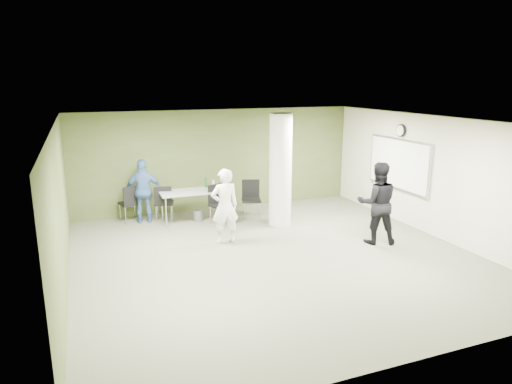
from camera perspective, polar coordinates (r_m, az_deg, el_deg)
name	(u,v)px	position (r m, az deg, el deg)	size (l,w,h in m)	color
floor	(275,257)	(9.59, 2.39, -8.07)	(8.00, 8.00, 0.00)	#51503F
ceiling	(276,121)	(8.94, 2.57, 8.84)	(8.00, 8.00, 0.00)	white
wall_back	(219,160)	(12.85, -4.69, 4.02)	(8.00, 0.02, 2.80)	#484F25
wall_left	(60,211)	(8.45, -23.26, -2.24)	(0.02, 8.00, 2.80)	#484F25
wall_right_cream	(434,177)	(11.34, 21.35, 1.81)	(0.02, 8.00, 2.80)	beige
column	(280,170)	(11.35, 3.07, 2.75)	(0.56, 0.56, 2.80)	silver
whiteboard	(398,164)	(12.17, 17.35, 3.37)	(0.05, 2.30, 1.30)	silver
wall_clock	(401,130)	(12.05, 17.64, 7.34)	(0.06, 0.32, 0.32)	black
folding_table	(194,192)	(11.82, -7.74, -0.04)	(1.73, 0.77, 1.07)	gray
wastebasket	(198,216)	(11.98, -7.23, -2.95)	(0.25, 0.25, 0.29)	#4C4C4C
chair_back_left	(131,201)	(12.14, -15.39, -1.04)	(0.59, 0.59, 0.97)	black
chair_back_right	(164,200)	(12.03, -11.47, -1.03)	(0.57, 0.57, 0.94)	black
chair_table_left	(219,201)	(11.64, -4.62, -1.11)	(0.65, 0.65, 1.00)	black
chair_table_right	(251,196)	(12.16, -0.62, -0.45)	(0.61, 0.61, 0.99)	black
woman_white	(225,206)	(10.16, -3.92, -1.77)	(0.62, 0.41, 1.70)	white
man_black	(377,203)	(10.46, 14.93, -1.34)	(0.90, 0.70, 1.84)	black
man_blue	(144,191)	(11.96, -13.84, 0.10)	(0.96, 0.40, 1.64)	#3D6099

